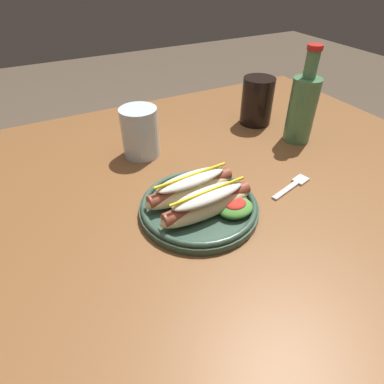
{
  "coord_description": "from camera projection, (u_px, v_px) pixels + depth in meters",
  "views": [
    {
      "loc": [
        -0.28,
        -0.52,
        1.17
      ],
      "look_at": [
        -0.04,
        -0.05,
        0.77
      ],
      "focal_mm": 30.47,
      "sensor_mm": 36.0,
      "label": 1
    }
  ],
  "objects": [
    {
      "name": "hot_dog_plate",
      "position": [
        200.0,
        202.0,
        0.64
      ],
      "size": [
        0.24,
        0.24,
        0.08
      ],
      "color": "#334C3D",
      "rests_on": "dining_table"
    },
    {
      "name": "soda_cup",
      "position": [
        257.0,
        101.0,
        0.95
      ],
      "size": [
        0.09,
        0.09,
        0.13
      ],
      "primitive_type": "cylinder",
      "color": "black",
      "rests_on": "dining_table"
    },
    {
      "name": "glass_bottle",
      "position": [
        302.0,
        106.0,
        0.85
      ],
      "size": [
        0.07,
        0.07,
        0.25
      ],
      "color": "#4C7F51",
      "rests_on": "dining_table"
    },
    {
      "name": "water_cup",
      "position": [
        140.0,
        132.0,
        0.8
      ],
      "size": [
        0.09,
        0.09,
        0.12
      ],
      "primitive_type": "cylinder",
      "color": "silver",
      "rests_on": "dining_table"
    },
    {
      "name": "dining_table",
      "position": [
        196.0,
        215.0,
        0.79
      ],
      "size": [
        1.36,
        1.02,
        0.74
      ],
      "color": "brown",
      "rests_on": "ground_plane"
    },
    {
      "name": "fork",
      "position": [
        293.0,
        185.0,
        0.73
      ],
      "size": [
        0.12,
        0.05,
        0.0
      ],
      "rotation": [
        0.0,
        0.0,
        0.27
      ],
      "color": "silver",
      "rests_on": "dining_table"
    },
    {
      "name": "ground_plane",
      "position": [
        194.0,
        349.0,
        1.18
      ],
      "size": [
        8.0,
        8.0,
        0.0
      ],
      "primitive_type": "plane",
      "color": "brown"
    }
  ]
}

